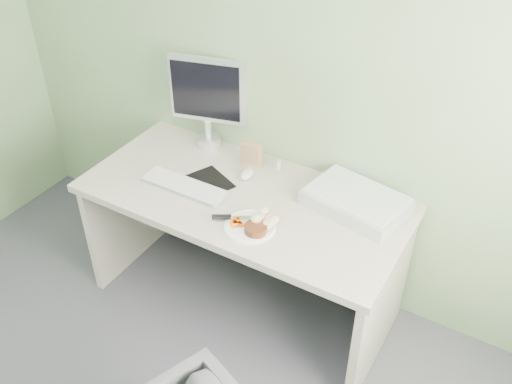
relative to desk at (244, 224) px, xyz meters
The scene contains 14 objects.
wall_back 0.89m from the desk, 90.00° to the left, with size 3.50×3.50×0.00m, color gray.
desk is the anchor object (origin of this frame).
plate 0.31m from the desk, 51.37° to the right, with size 0.24×0.24×0.01m, color white.
steak 0.36m from the desk, 47.60° to the right, with size 0.10×0.10×0.03m, color black.
potato_pile 0.32m from the desk, 35.33° to the right, with size 0.10×0.08×0.06m, color tan.
carrot_heap 0.32m from the desk, 66.07° to the right, with size 0.06×0.05×0.04m, color #F75605.
steak_knife 0.29m from the desk, 75.78° to the right, with size 0.21×0.13×0.02m.
mousepad 0.28m from the desk, behind, with size 0.23×0.20×0.00m, color black.
keyboard 0.36m from the desk, 159.89° to the right, with size 0.44×0.13×0.02m, color white.
computer_mouse 0.25m from the desk, 114.31° to the left, with size 0.06×0.10×0.04m, color white.
photo_frame 0.36m from the desk, 112.01° to the left, with size 0.11×0.01×0.14m, color #A2714B.
eyedrop_bottle 0.36m from the desk, 82.19° to the left, with size 0.02×0.02×0.06m.
scanner 0.58m from the desk, 19.95° to the left, with size 0.45×0.30×0.07m, color #A3A6AA.
monitor 0.69m from the desk, 142.02° to the left, with size 0.41×0.16×0.50m.
Camera 1 is at (1.17, -0.25, 2.39)m, focal length 40.00 mm.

